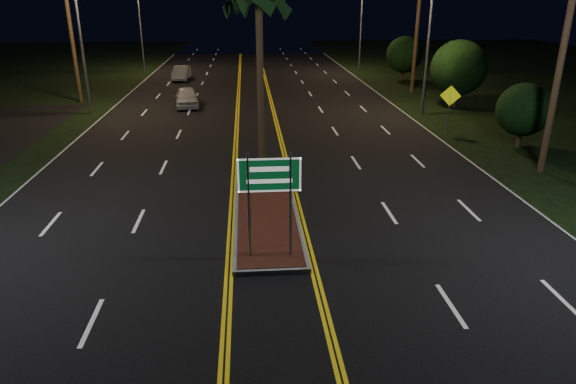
{
  "coord_description": "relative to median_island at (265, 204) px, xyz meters",
  "views": [
    {
      "loc": [
        -0.57,
        -10.85,
        7.46
      ],
      "look_at": [
        0.58,
        3.49,
        1.9
      ],
      "focal_mm": 32.0,
      "sensor_mm": 36.0,
      "label": 1
    }
  ],
  "objects": [
    {
      "name": "streetlight_left_mid",
      "position": [
        -10.61,
        17.0,
        5.57
      ],
      "size": [
        1.91,
        0.44,
        9.0
      ],
      "color": "gray",
      "rests_on": "ground"
    },
    {
      "name": "car_far",
      "position": [
        -6.56,
        31.13,
        0.64
      ],
      "size": [
        2.08,
        4.45,
        1.45
      ],
      "primitive_type": "imported",
      "rotation": [
        0.0,
        0.0,
        -0.05
      ],
      "color": "silver",
      "rests_on": "ground"
    },
    {
      "name": "streetlight_left_far",
      "position": [
        -10.61,
        37.0,
        5.57
      ],
      "size": [
        1.91,
        0.44,
        9.0
      ],
      "color": "gray",
      "rests_on": "ground"
    },
    {
      "name": "median_island",
      "position": [
        0.0,
        0.0,
        0.0
      ],
      "size": [
        2.25,
        10.25,
        0.17
      ],
      "color": "gray",
      "rests_on": "ground"
    },
    {
      "name": "highway_sign",
      "position": [
        0.0,
        -4.2,
        2.32
      ],
      "size": [
        1.8,
        0.08,
        3.2
      ],
      "color": "gray",
      "rests_on": "ground"
    },
    {
      "name": "shrub_near",
      "position": [
        13.5,
        7.0,
        1.86
      ],
      "size": [
        2.7,
        2.7,
        3.3
      ],
      "color": "#382819",
      "rests_on": "ground"
    },
    {
      "name": "ground",
      "position": [
        0.0,
        -7.0,
        -0.08
      ],
      "size": [
        120.0,
        120.0,
        0.0
      ],
      "primitive_type": "plane",
      "color": "black",
      "rests_on": "ground"
    },
    {
      "name": "shrub_far",
      "position": [
        13.8,
        29.0,
        2.25
      ],
      "size": [
        3.24,
        3.24,
        3.96
      ],
      "color": "#382819",
      "rests_on": "ground"
    },
    {
      "name": "car_near",
      "position": [
        -4.79,
        18.81,
        0.69
      ],
      "size": [
        2.55,
        4.84,
        1.54
      ],
      "primitive_type": "imported",
      "rotation": [
        0.0,
        0.0,
        0.13
      ],
      "color": "silver",
      "rests_on": "ground"
    },
    {
      "name": "streetlight_right_mid",
      "position": [
        10.61,
        15.0,
        5.57
      ],
      "size": [
        1.91,
        0.44,
        9.0
      ],
      "color": "gray",
      "rests_on": "ground"
    },
    {
      "name": "warning_sign",
      "position": [
        10.8,
        10.02,
        1.71
      ],
      "size": [
        1.07,
        0.46,
        2.72
      ],
      "rotation": [
        0.0,
        0.0,
        -0.39
      ],
      "color": "gray",
      "rests_on": "ground"
    },
    {
      "name": "streetlight_right_far",
      "position": [
        10.61,
        35.0,
        5.57
      ],
      "size": [
        1.91,
        0.44,
        9.0
      ],
      "color": "gray",
      "rests_on": "ground"
    },
    {
      "name": "shrub_mid",
      "position": [
        14.0,
        17.0,
        2.64
      ],
      "size": [
        3.78,
        3.78,
        4.62
      ],
      "color": "#382819",
      "rests_on": "ground"
    }
  ]
}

